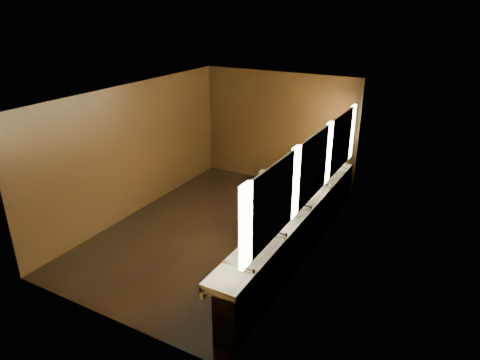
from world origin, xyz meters
name	(u,v)px	position (x,y,z in m)	size (l,w,h in m)	color
floor	(215,230)	(0.00, 0.00, 0.00)	(6.00, 6.00, 0.00)	black
ceiling	(212,93)	(0.00, 0.00, 2.80)	(4.00, 6.00, 0.02)	#2D2D2B
wall_back	(278,129)	(0.00, 3.00, 1.40)	(4.00, 0.02, 2.80)	black
wall_front	(96,234)	(0.00, -3.00, 1.40)	(4.00, 0.02, 2.80)	black
wall_left	(134,150)	(-2.00, 0.00, 1.40)	(0.02, 6.00, 2.80)	black
wall_right	(313,186)	(2.00, 0.00, 1.40)	(0.02, 6.00, 2.80)	black
sink_counter	(299,229)	(1.79, 0.00, 0.50)	(0.55, 5.40, 1.01)	black
mirror_band	(313,167)	(1.98, 0.00, 1.75)	(0.06, 5.03, 1.15)	#FEF1B4
person	(263,212)	(1.19, -0.29, 0.83)	(0.60, 0.40, 1.65)	#9BBEE8
trash_bin	(243,285)	(1.58, -1.72, 0.30)	(0.38, 0.38, 0.60)	black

